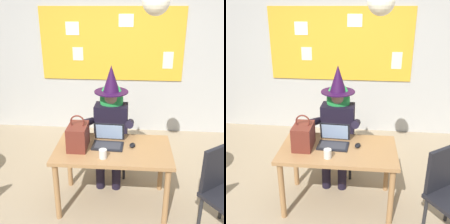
% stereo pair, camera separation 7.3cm
% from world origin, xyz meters
% --- Properties ---
extents(ground_plane, '(24.00, 24.00, 0.00)m').
position_xyz_m(ground_plane, '(0.00, 0.00, 0.00)').
color(ground_plane, tan).
extents(wall_back_bulletin, '(6.07, 2.25, 2.63)m').
position_xyz_m(wall_back_bulletin, '(0.00, 2.02, 1.33)').
color(wall_back_bulletin, '#B2B2AD').
rests_on(wall_back_bulletin, ground).
extents(desk_main, '(1.26, 0.71, 0.72)m').
position_xyz_m(desk_main, '(0.19, -0.04, 0.62)').
color(desk_main, '#A37547').
rests_on(desk_main, ground).
extents(chair_at_desk, '(0.44, 0.44, 0.91)m').
position_xyz_m(chair_at_desk, '(0.11, 0.67, 0.51)').
color(chair_at_desk, '#4C1E19').
rests_on(chair_at_desk, ground).
extents(person_costumed, '(0.60, 0.68, 1.49)m').
position_xyz_m(person_costumed, '(0.11, 0.55, 0.81)').
color(person_costumed, black).
rests_on(person_costumed, ground).
extents(laptop, '(0.35, 0.28, 0.23)m').
position_xyz_m(laptop, '(0.13, 0.04, 0.77)').
color(laptop, black).
rests_on(laptop, desk_main).
extents(computer_mouse, '(0.08, 0.11, 0.03)m').
position_xyz_m(computer_mouse, '(0.40, 0.01, 0.74)').
color(computer_mouse, black).
rests_on(computer_mouse, desk_main).
extents(handbag, '(0.20, 0.30, 0.38)m').
position_xyz_m(handbag, '(-0.18, -0.05, 0.86)').
color(handbag, maroon).
rests_on(handbag, desk_main).
extents(coffee_mug, '(0.08, 0.08, 0.09)m').
position_xyz_m(coffee_mug, '(0.11, -0.25, 0.77)').
color(coffee_mug, silver).
rests_on(coffee_mug, desk_main).
extents(chair_extra_corner, '(0.59, 0.59, 0.92)m').
position_xyz_m(chair_extra_corner, '(1.28, -0.37, 0.52)').
color(chair_extra_corner, black).
rests_on(chair_extra_corner, ground).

